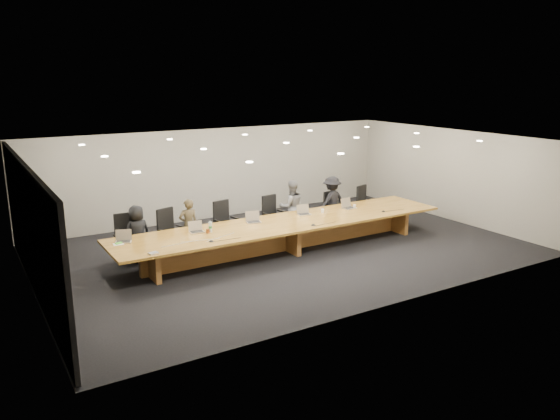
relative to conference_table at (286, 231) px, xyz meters
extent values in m
plane|color=black|center=(0.00, 0.00, -0.52)|extent=(12.00, 12.00, 0.00)
cube|color=#BAB6AA|center=(0.00, 4.00, 0.88)|extent=(12.00, 0.02, 2.80)
cube|color=black|center=(-5.94, 0.00, 0.85)|extent=(0.08, 7.84, 2.74)
cube|color=brown|center=(0.00, 0.00, 0.20)|extent=(9.00, 1.80, 0.06)
cube|color=brown|center=(0.00, 0.00, -0.18)|extent=(7.65, 0.15, 0.69)
cube|color=brown|center=(-3.60, 0.00, -0.18)|extent=(0.12, 1.26, 0.69)
cube|color=brown|center=(0.00, 0.00, -0.18)|extent=(0.12, 1.26, 0.69)
cube|color=brown|center=(3.60, 0.00, -0.18)|extent=(0.12, 1.26, 0.69)
imported|color=black|center=(-3.48, 1.22, 0.16)|extent=(0.74, 0.55, 1.36)
imported|color=#3E3522|center=(-2.14, 1.26, 0.16)|extent=(0.52, 0.36, 1.36)
imported|color=slate|center=(0.97, 1.28, 0.24)|extent=(0.85, 0.72, 1.52)
imported|color=black|center=(2.38, 1.28, 0.23)|extent=(1.06, 0.74, 1.50)
cylinder|color=silver|center=(-2.03, 0.15, 0.35)|extent=(0.09, 0.09, 0.25)
cylinder|color=brown|center=(-2.12, 0.10, 0.28)|extent=(0.09, 0.09, 0.11)
cone|color=white|center=(1.35, 0.30, 0.28)|extent=(0.09, 0.09, 0.10)
cone|color=silver|center=(2.43, 0.26, 0.28)|extent=(0.09, 0.09, 0.10)
cube|color=white|center=(-4.18, 0.31, 0.24)|extent=(0.23, 0.19, 0.01)
cube|color=#53BF33|center=(-4.17, 0.32, 0.25)|extent=(0.16, 0.12, 0.02)
cube|color=silver|center=(-3.73, -0.72, 0.24)|extent=(0.22, 0.18, 0.03)
cone|color=black|center=(-2.33, -0.56, 0.25)|extent=(0.13, 0.13, 0.03)
cone|color=black|center=(0.41, -0.63, 0.25)|extent=(0.16, 0.16, 0.03)
cone|color=black|center=(2.86, -0.47, 0.24)|extent=(0.12, 0.12, 0.03)
camera|label=1|loc=(-7.07, -11.41, 3.89)|focal=35.00mm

